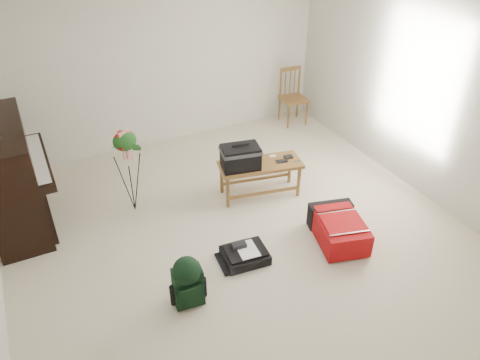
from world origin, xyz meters
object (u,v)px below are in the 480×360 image
dining_chair (293,97)px  red_suitcase (336,226)px  bench (248,161)px  flower_stand (129,172)px  piano (12,178)px  green_backpack (188,280)px  black_duffel (245,254)px

dining_chair → red_suitcase: bearing=-106.9°
bench → flower_stand: size_ratio=0.98×
piano → bench: 2.73m
piano → red_suitcase: (3.15, -1.94, -0.44)m
piano → green_backpack: piano is taller
green_backpack → flower_stand: flower_stand is taller
dining_chair → flower_stand: flower_stand is taller
bench → green_backpack: (-1.31, -1.29, -0.26)m
green_backpack → bench: bearing=50.4°
dining_chair → red_suitcase: size_ratio=1.08×
dining_chair → black_duffel: size_ratio=1.78×
bench → red_suitcase: (0.53, -1.13, -0.40)m
dining_chair → black_duffel: bearing=-124.7°
dining_chair → piano: bearing=-163.6°
red_suitcase → flower_stand: (-1.89, 1.56, 0.38)m
bench → black_duffel: bench is taller
piano → green_backpack: (1.30, -2.10, -0.29)m
flower_stand → dining_chair: bearing=2.7°
piano → flower_stand: (1.25, -0.38, -0.06)m
piano → dining_chair: 4.36m
dining_chair → green_backpack: bearing=-130.0°
black_duffel → flower_stand: bearing=125.5°
bench → flower_stand: (-1.36, 0.42, -0.02)m
flower_stand → bench: bearing=-36.5°
dining_chair → green_backpack: (-2.98, -2.93, -0.13)m
bench → green_backpack: 1.85m
red_suitcase → green_backpack: bearing=-160.2°
piano → green_backpack: 2.49m
piano → bench: size_ratio=1.37×
black_duffel → piano: bearing=144.6°
dining_chair → red_suitcase: dining_chair is taller
dining_chair → bench: bearing=-130.1°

